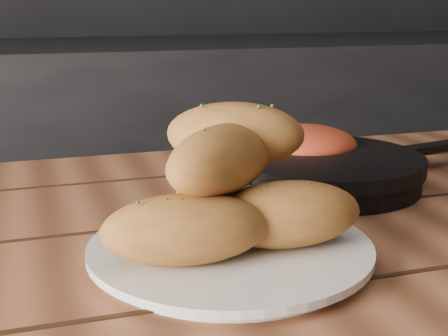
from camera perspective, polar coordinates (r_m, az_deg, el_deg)
counter at (r=1.70m, az=-11.03°, el=-4.17°), size 2.80×0.60×0.90m
table at (r=0.69m, az=1.43°, el=-15.00°), size 1.46×0.93×0.75m
plate at (r=0.63m, az=0.56°, el=-7.57°), size 0.28×0.28×0.02m
bread_rolls at (r=0.61m, az=0.35°, el=-1.74°), size 0.26×0.21×0.14m
skillet at (r=0.88m, az=9.39°, el=-0.13°), size 0.40×0.27×0.05m
bowl at (r=0.94m, az=7.37°, el=1.48°), size 0.18×0.18×0.07m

